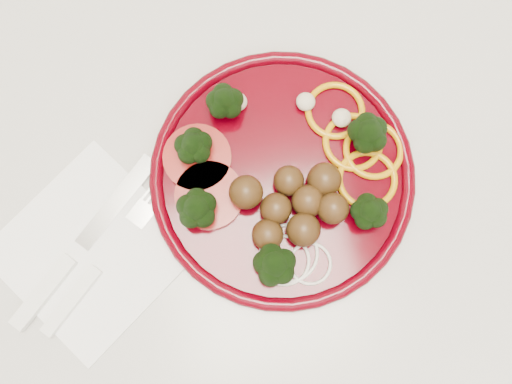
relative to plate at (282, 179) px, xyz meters
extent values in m
cube|color=silver|center=(-0.16, 0.03, -0.48)|extent=(2.40, 0.60, 0.87)
cube|color=beige|center=(-0.16, 0.03, -0.03)|extent=(2.40, 0.60, 0.03)
cylinder|color=#460008|center=(0.00, 0.00, -0.01)|extent=(0.27, 0.27, 0.01)
torus|color=#460008|center=(0.00, 0.00, 0.00)|extent=(0.27, 0.27, 0.01)
sphere|color=#4A3012|center=(-0.01, -0.03, 0.01)|extent=(0.03, 0.03, 0.03)
sphere|color=#4A3012|center=(0.04, -0.01, 0.01)|extent=(0.03, 0.03, 0.03)
sphere|color=#4A3012|center=(-0.03, -0.05, 0.01)|extent=(0.03, 0.03, 0.03)
sphere|color=#4A3012|center=(0.04, -0.04, 0.01)|extent=(0.03, 0.03, 0.03)
sphere|color=#4A3012|center=(-0.04, -0.01, 0.01)|extent=(0.03, 0.03, 0.03)
sphere|color=#4A3012|center=(0.02, -0.03, 0.01)|extent=(0.03, 0.03, 0.03)
sphere|color=#4A3012|center=(0.00, -0.01, 0.01)|extent=(0.03, 0.03, 0.03)
sphere|color=#4A3012|center=(0.00, -0.06, 0.01)|extent=(0.03, 0.03, 0.03)
torus|color=#C98507|center=(0.08, 0.02, 0.00)|extent=(0.06, 0.06, 0.01)
torus|color=#C98507|center=(0.08, -0.02, 0.00)|extent=(0.06, 0.06, 0.01)
torus|color=#C98507|center=(0.07, 0.05, 0.00)|extent=(0.06, 0.06, 0.01)
torus|color=#C98507|center=(0.10, 0.00, 0.00)|extent=(0.06, 0.06, 0.01)
cylinder|color=#720A07|center=(-0.08, 0.04, 0.00)|extent=(0.07, 0.07, 0.01)
cylinder|color=#720A07|center=(-0.07, 0.00, 0.00)|extent=(0.07, 0.07, 0.01)
torus|color=beige|center=(-0.02, -0.08, 0.00)|extent=(0.05, 0.05, 0.00)
torus|color=beige|center=(0.00, -0.09, 0.00)|extent=(0.04, 0.04, 0.00)
torus|color=beige|center=(-0.01, -0.07, 0.00)|extent=(0.06, 0.06, 0.00)
ellipsoid|color=#C6B793|center=(0.04, 0.07, 0.00)|extent=(0.02, 0.02, 0.01)
ellipsoid|color=#C6B793|center=(-0.02, 0.09, 0.00)|extent=(0.02, 0.02, 0.01)
ellipsoid|color=#C6B793|center=(0.07, 0.04, 0.00)|extent=(0.02, 0.02, 0.01)
cube|color=white|center=(-0.20, -0.02, -0.01)|extent=(0.22, 0.22, 0.00)
cube|color=silver|center=(-0.17, 0.02, -0.01)|extent=(0.10, 0.08, 0.00)
cube|color=white|center=(-0.25, -0.05, -0.01)|extent=(0.07, 0.06, 0.01)
cube|color=white|center=(-0.23, -0.06, -0.01)|extent=(0.07, 0.06, 0.01)
cube|color=silver|center=(-0.14, 0.00, -0.01)|extent=(0.03, 0.03, 0.00)
cube|color=silver|center=(-0.12, 0.01, -0.01)|extent=(0.02, 0.02, 0.00)
cube|color=silver|center=(-0.12, 0.02, -0.01)|extent=(0.02, 0.02, 0.00)
cube|color=silver|center=(-0.13, 0.02, -0.01)|extent=(0.02, 0.02, 0.00)
cube|color=silver|center=(-0.13, 0.03, -0.01)|extent=(0.02, 0.02, 0.00)
camera|label=1|loc=(-0.06, -0.11, 0.55)|focal=40.00mm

